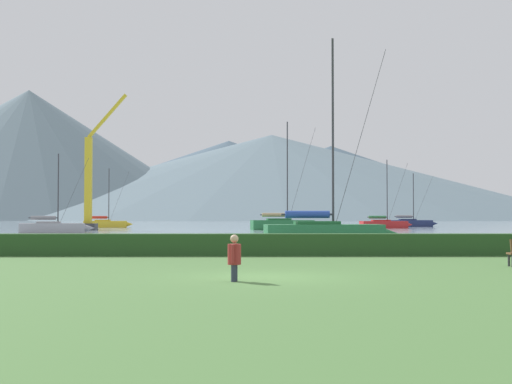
# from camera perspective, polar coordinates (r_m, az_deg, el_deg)

# --- Properties ---
(ground_plane) EXTENTS (1000.00, 1000.00, 0.00)m
(ground_plane) POSITION_cam_1_polar(r_m,az_deg,el_deg) (20.42, 0.73, -6.85)
(ground_plane) COLOR #477038
(harbor_water) EXTENTS (320.00, 246.00, 0.00)m
(harbor_water) POSITION_cam_1_polar(r_m,az_deg,el_deg) (157.35, -0.28, -2.53)
(harbor_water) COLOR #8499A8
(harbor_water) RESTS_ON ground_plane
(hedge_line) EXTENTS (80.00, 1.20, 0.96)m
(hedge_line) POSITION_cam_1_polar(r_m,az_deg,el_deg) (31.37, 0.32, -4.24)
(hedge_line) COLOR #284C23
(hedge_line) RESTS_ON ground_plane
(sailboat_slip_0) EXTENTS (8.91, 3.74, 13.27)m
(sailboat_slip_0) POSITION_cam_1_polar(r_m,az_deg,el_deg) (86.79, 2.20, -2.56)
(sailboat_slip_0) COLOR #236B38
(sailboat_slip_0) RESTS_ON harbor_water
(sailboat_slip_4) EXTENTS (7.42, 3.01, 9.42)m
(sailboat_slip_4) POSITION_cam_1_polar(r_m,az_deg,el_deg) (98.78, 10.25, -2.53)
(sailboat_slip_4) COLOR red
(sailboat_slip_4) RESTS_ON harbor_water
(sailboat_slip_5) EXTENTS (7.39, 3.58, 7.95)m
(sailboat_slip_5) POSITION_cam_1_polar(r_m,az_deg,el_deg) (73.69, -15.96, -2.73)
(sailboat_slip_5) COLOR #9E9EA3
(sailboat_slip_5) RESTS_ON harbor_water
(sailboat_slip_8) EXTENTS (8.81, 3.23, 13.29)m
(sailboat_slip_8) POSITION_cam_1_polar(r_m,az_deg,el_deg) (46.04, 5.58, -3.15)
(sailboat_slip_8) COLOR #236B38
(sailboat_slip_8) RESTS_ON harbor_water
(sailboat_slip_9) EXTENTS (7.23, 3.32, 8.62)m
(sailboat_slip_9) POSITION_cam_1_polar(r_m,az_deg,el_deg) (105.31, -11.97, -2.49)
(sailboat_slip_9) COLOR gold
(sailboat_slip_9) RESTS_ON harbor_water
(sailboat_slip_11) EXTENTS (7.66, 2.44, 8.28)m
(sailboat_slip_11) POSITION_cam_1_polar(r_m,az_deg,el_deg) (112.06, 12.31, -2.43)
(sailboat_slip_11) COLOR navy
(sailboat_slip_11) RESTS_ON harbor_water
(person_seated_viewer) EXTENTS (0.36, 0.56, 1.25)m
(person_seated_viewer) POSITION_cam_1_polar(r_m,az_deg,el_deg) (19.04, -1.75, -5.14)
(person_seated_viewer) COLOR #2D3347
(person_seated_viewer) RESTS_ON ground_plane
(dock_crane) EXTENTS (5.60, 2.00, 16.49)m
(dock_crane) POSITION_cam_1_polar(r_m,az_deg,el_deg) (87.75, -13.20, 0.25)
(dock_crane) COLOR #333338
(dock_crane) RESTS_ON ground_plane
(distant_hill_west_ridge) EXTENTS (238.83, 238.83, 42.27)m
(distant_hill_west_ridge) POSITION_cam_1_polar(r_m,az_deg,el_deg) (384.81, -2.20, 0.99)
(distant_hill_west_ridge) COLOR #425666
(distant_hill_west_ridge) RESTS_ON ground_plane
(distant_hill_central_peak) EXTENTS (183.17, 183.17, 58.32)m
(distant_hill_central_peak) POSITION_cam_1_polar(r_m,az_deg,el_deg) (335.36, -17.82, 2.88)
(distant_hill_central_peak) COLOR slate
(distant_hill_central_peak) RESTS_ON ground_plane
(distant_hill_east_ridge) EXTENTS (299.33, 299.33, 42.33)m
(distant_hill_east_ridge) POSITION_cam_1_polar(r_m,az_deg,el_deg) (356.53, 1.27, 1.23)
(distant_hill_east_ridge) COLOR slate
(distant_hill_east_ridge) RESTS_ON ground_plane
(distant_hill_far_shoulder) EXTENTS (229.20, 229.20, 41.25)m
(distant_hill_far_shoulder) POSITION_cam_1_polar(r_m,az_deg,el_deg) (404.98, 6.03, 0.79)
(distant_hill_far_shoulder) COLOR #425666
(distant_hill_far_shoulder) RESTS_ON ground_plane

